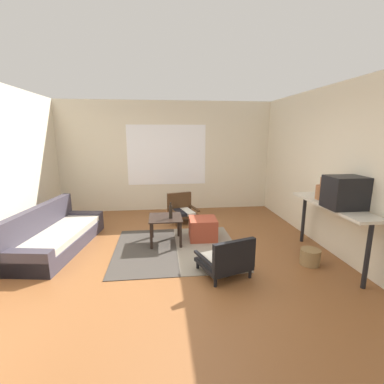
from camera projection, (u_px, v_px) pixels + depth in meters
ground_plane at (174, 262)px, 4.19m from camera, size 7.80×7.80×0.00m
far_wall_with_window at (167, 157)px, 6.88m from camera, size 5.60×0.13×2.70m
side_wall_right at (334, 169)px, 4.50m from camera, size 0.12×6.60×2.70m
area_rug at (177, 248)px, 4.68m from camera, size 2.08×1.91×0.01m
couch at (56, 236)px, 4.65m from camera, size 1.08×2.14×0.73m
coffee_table at (166, 222)px, 4.86m from camera, size 0.58×0.61×0.48m
armchair_by_window at (182, 209)px, 6.13m from camera, size 0.70×0.70×0.61m
armchair_striped_foreground at (227, 260)px, 3.74m from camera, size 0.78×0.77×0.58m
ottoman_orange at (203, 229)px, 5.07m from camera, size 0.51×0.51×0.40m
console_shelf at (332, 211)px, 4.08m from camera, size 0.41×1.67×0.91m
crt_television at (345, 192)px, 3.78m from camera, size 0.51×0.39×0.45m
clay_vase at (322, 191)px, 4.32m from camera, size 0.20×0.20×0.35m
glass_bottle at (171, 212)px, 4.76m from camera, size 0.06×0.06×0.28m
wicker_basket at (310, 257)px, 4.10m from camera, size 0.29×0.29×0.24m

